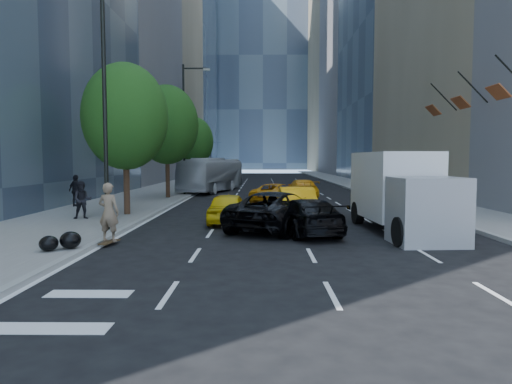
{
  "coord_description": "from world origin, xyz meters",
  "views": [
    {
      "loc": [
        -0.52,
        -13.56,
        2.89
      ],
      "look_at": [
        -0.71,
        4.29,
        1.6
      ],
      "focal_mm": 32.0,
      "sensor_mm": 36.0,
      "label": 1
    }
  ],
  "objects_px": {
    "box_truck": "(401,192)",
    "skateboarder": "(109,216)",
    "black_sedan_mercedes": "(305,216)",
    "city_bus": "(212,175)",
    "black_sedan_lincoln": "(278,211)"
  },
  "relations": [
    {
      "from": "box_truck",
      "to": "skateboarder",
      "type": "bearing_deg",
      "value": -168.36
    },
    {
      "from": "black_sedan_mercedes",
      "to": "city_bus",
      "type": "bearing_deg",
      "value": -88.25
    },
    {
      "from": "black_sedan_mercedes",
      "to": "skateboarder",
      "type": "bearing_deg",
      "value": 6.65
    },
    {
      "from": "black_sedan_mercedes",
      "to": "city_bus",
      "type": "relative_size",
      "value": 0.44
    },
    {
      "from": "skateboarder",
      "to": "black_sedan_mercedes",
      "type": "height_order",
      "value": "skateboarder"
    },
    {
      "from": "skateboarder",
      "to": "black_sedan_lincoln",
      "type": "bearing_deg",
      "value": -137.61
    },
    {
      "from": "skateboarder",
      "to": "city_bus",
      "type": "relative_size",
      "value": 0.18
    },
    {
      "from": "city_bus",
      "to": "skateboarder",
      "type": "bearing_deg",
      "value": -78.84
    },
    {
      "from": "skateboarder",
      "to": "city_bus",
      "type": "distance_m",
      "value": 25.14
    },
    {
      "from": "black_sedan_lincoln",
      "to": "black_sedan_mercedes",
      "type": "relative_size",
      "value": 1.19
    },
    {
      "from": "black_sedan_lincoln",
      "to": "box_truck",
      "type": "distance_m",
      "value": 4.94
    },
    {
      "from": "skateboarder",
      "to": "black_sedan_lincoln",
      "type": "xyz_separation_m",
      "value": [
        5.77,
        3.5,
        -0.2
      ]
    },
    {
      "from": "black_sedan_lincoln",
      "to": "city_bus",
      "type": "relative_size",
      "value": 0.53
    },
    {
      "from": "skateboarder",
      "to": "black_sedan_mercedes",
      "type": "distance_m",
      "value": 7.23
    },
    {
      "from": "black_sedan_lincoln",
      "to": "black_sedan_mercedes",
      "type": "height_order",
      "value": "black_sedan_lincoln"
    }
  ]
}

